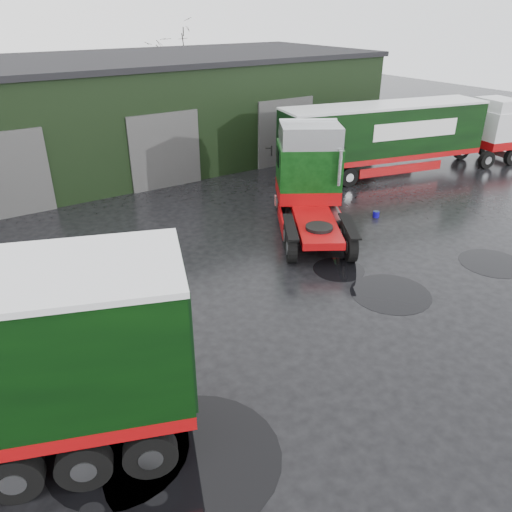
{
  "coord_description": "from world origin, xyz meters",
  "views": [
    {
      "loc": [
        -8.53,
        -10.76,
        8.96
      ],
      "look_at": [
        -0.55,
        1.29,
        1.7
      ],
      "focal_mm": 35.0,
      "sensor_mm": 36.0,
      "label": 1
    }
  ],
  "objects": [
    {
      "name": "puddle_2",
      "position": [
        -6.66,
        -2.31,
        0.0
      ],
      "size": [
        3.19,
        3.19,
        0.01
      ],
      "primitive_type": "cylinder",
      "color": "black",
      "rests_on": "ground"
    },
    {
      "name": "warehouse",
      "position": [
        2.0,
        20.0,
        3.16
      ],
      "size": [
        32.4,
        12.4,
        6.3
      ],
      "color": "black",
      "rests_on": "ground"
    },
    {
      "name": "hero_tractor",
      "position": [
        4.5,
        4.5,
        2.23
      ],
      "size": [
        6.33,
        7.71,
        4.46
      ],
      "primitive_type": null,
      "rotation": [
        0.0,
        0.0,
        -0.55
      ],
      "color": "black",
      "rests_on": "ground"
    },
    {
      "name": "lorry_right",
      "position": [
        13.25,
        9.0,
        2.07
      ],
      "size": [
        15.93,
        6.11,
        4.13
      ],
      "primitive_type": null,
      "rotation": [
        0.0,
        0.0,
        -1.79
      ],
      "color": "silver",
      "rests_on": "ground"
    },
    {
      "name": "puddle_4",
      "position": [
        3.61,
        -0.91,
        0.0
      ],
      "size": [
        2.79,
        2.79,
        0.01
      ],
      "primitive_type": "cylinder",
      "color": "black",
      "rests_on": "ground"
    },
    {
      "name": "wash_bucket",
      "position": [
        8.34,
        4.42,
        0.14
      ],
      "size": [
        0.4,
        0.4,
        0.28
      ],
      "primitive_type": "cylinder",
      "rotation": [
        0.0,
        0.0,
        -0.43
      ],
      "color": "#0E068D",
      "rests_on": "ground"
    },
    {
      "name": "puddle_3",
      "position": [
        8.66,
        -1.49,
        0.0
      ],
      "size": [
        2.52,
        2.52,
        0.01
      ],
      "primitive_type": "cylinder",
      "color": "black",
      "rests_on": "ground"
    },
    {
      "name": "puddle_1",
      "position": [
        3.31,
        1.42,
        0.0
      ],
      "size": [
        1.96,
        1.96,
        0.01
      ],
      "primitive_type": "cylinder",
      "color": "black",
      "rests_on": "ground"
    },
    {
      "name": "ground",
      "position": [
        0.0,
        0.0,
        0.0
      ],
      "size": [
        100.0,
        100.0,
        0.0
      ],
      "primitive_type": "plane",
      "color": "black"
    },
    {
      "name": "puddle_0",
      "position": [
        -5.35,
        -3.44,
        0.0
      ],
      "size": [
        3.95,
        3.95,
        0.01
      ],
      "primitive_type": "cylinder",
      "color": "black",
      "rests_on": "ground"
    },
    {
      "name": "tree_back_b",
      "position": [
        10.0,
        30.0,
        3.75
      ],
      "size": [
        4.4,
        4.4,
        7.5
      ],
      "primitive_type": null,
      "color": "black",
      "rests_on": "ground"
    }
  ]
}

